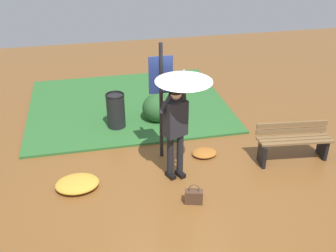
% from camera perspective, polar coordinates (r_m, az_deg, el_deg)
% --- Properties ---
extents(ground_plane, '(18.00, 18.00, 0.00)m').
position_cam_1_polar(ground_plane, '(7.22, 1.27, -7.88)').
color(ground_plane, brown).
extents(grass_verge, '(4.80, 4.00, 0.05)m').
position_cam_1_polar(grass_verge, '(9.99, -5.75, 3.10)').
color(grass_verge, '#2D662D').
rests_on(grass_verge, ground_plane).
extents(person_with_umbrella, '(0.96, 0.96, 2.04)m').
position_cam_1_polar(person_with_umbrella, '(6.61, 1.76, 4.08)').
color(person_with_umbrella, black).
rests_on(person_with_umbrella, ground_plane).
extents(info_sign_post, '(0.44, 0.07, 2.30)m').
position_cam_1_polar(info_sign_post, '(7.25, -1.02, 5.44)').
color(info_sign_post, black).
rests_on(info_sign_post, ground_plane).
extents(handbag, '(0.33, 0.22, 0.37)m').
position_cam_1_polar(handbag, '(6.68, 3.71, -10.06)').
color(handbag, '#4C3323').
rests_on(handbag, ground_plane).
extents(park_bench, '(1.40, 0.51, 0.75)m').
position_cam_1_polar(park_bench, '(7.97, 17.56, -2.09)').
color(park_bench, black).
rests_on(park_bench, ground_plane).
extents(trash_bin, '(0.42, 0.42, 0.83)m').
position_cam_1_polar(trash_bin, '(8.78, -7.50, 2.10)').
color(trash_bin, black).
rests_on(trash_bin, ground_plane).
extents(shrub_cluster, '(0.79, 0.72, 0.65)m').
position_cam_1_polar(shrub_cluster, '(9.08, -1.17, 2.46)').
color(shrub_cluster, '#285628').
rests_on(shrub_cluster, ground_plane).
extents(leaf_pile_near_person, '(0.76, 0.61, 0.17)m').
position_cam_1_polar(leaf_pile_near_person, '(7.19, -12.91, -8.09)').
color(leaf_pile_near_person, gold).
rests_on(leaf_pile_near_person, ground_plane).
extents(leaf_pile_by_bench, '(0.50, 0.40, 0.11)m').
position_cam_1_polar(leaf_pile_by_bench, '(7.93, 5.25, -3.87)').
color(leaf_pile_by_bench, '#A86023').
rests_on(leaf_pile_by_bench, ground_plane).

